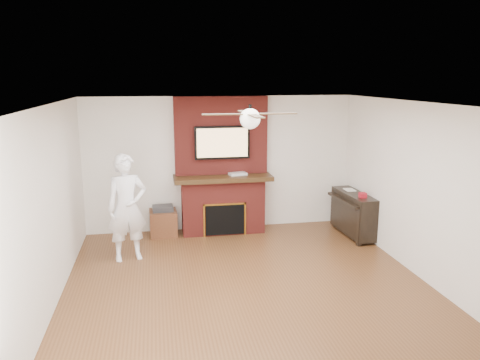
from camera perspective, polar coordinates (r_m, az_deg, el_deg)
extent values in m
cube|color=#523018|center=(6.60, 1.14, -13.87)|extent=(5.36, 5.86, 0.18)
cube|color=white|center=(5.92, 1.25, 10.08)|extent=(5.36, 5.86, 0.18)
cube|color=silver|center=(8.86, -2.48, 2.13)|extent=(5.36, 0.18, 2.50)
cube|color=silver|center=(3.56, 10.65, -14.23)|extent=(5.36, 0.18, 2.50)
cube|color=silver|center=(6.17, -23.15, -3.47)|extent=(0.18, 5.86, 2.50)
cube|color=silver|center=(7.10, 22.15, -1.39)|extent=(0.18, 5.86, 2.50)
cube|color=maroon|center=(8.70, -2.12, -3.13)|extent=(1.50, 0.50, 1.00)
cube|color=black|center=(8.54, -2.12, 0.30)|extent=(1.78, 0.64, 0.08)
cube|color=maroon|center=(8.59, -2.34, 5.45)|extent=(1.70, 0.20, 1.42)
cube|color=black|center=(8.51, -1.87, -4.85)|extent=(0.70, 0.06, 0.55)
cube|color=#BF8C2D|center=(8.42, -1.87, -2.98)|extent=(0.78, 0.02, 0.03)
cube|color=#BF8C2D|center=(8.46, -4.38, -4.99)|extent=(0.03, 0.02, 0.61)
cube|color=#BF8C2D|center=(8.56, 0.63, -4.74)|extent=(0.03, 0.02, 0.61)
cube|color=black|center=(8.46, -2.19, 4.59)|extent=(1.00, 0.07, 0.60)
cube|color=#EFBE7E|center=(8.42, -2.16, 4.56)|extent=(0.92, 0.01, 0.52)
cylinder|color=black|center=(5.93, 1.24, 8.53)|extent=(0.04, 0.04, 0.14)
sphere|color=white|center=(5.94, 1.24, 7.47)|extent=(0.26, 0.26, 0.26)
cube|color=black|center=(6.01, 4.35, 8.07)|extent=(0.55, 0.11, 0.01)
cube|color=black|center=(6.25, 0.63, 8.28)|extent=(0.11, 0.55, 0.01)
cube|color=black|center=(5.87, -1.95, 8.00)|extent=(0.55, 0.11, 0.01)
cube|color=black|center=(5.61, 1.92, 7.80)|extent=(0.11, 0.55, 0.01)
imported|color=white|center=(7.50, -13.61, -3.30)|extent=(0.70, 0.54, 1.69)
cube|color=#522A17|center=(8.67, -9.33, -5.19)|extent=(0.50, 0.50, 0.46)
cube|color=#29292B|center=(8.59, -9.40, -3.43)|extent=(0.38, 0.31, 0.09)
cube|color=black|center=(8.76, 13.69, -3.93)|extent=(0.41, 1.22, 0.74)
cube|color=black|center=(8.27, 14.34, -5.63)|extent=(0.06, 0.09, 0.65)
cube|color=black|center=(9.21, 11.57, -3.62)|extent=(0.06, 0.09, 0.65)
cube|color=black|center=(8.61, 12.53, -2.42)|extent=(0.19, 1.12, 0.05)
cube|color=silver|center=(8.87, 13.21, -1.17)|extent=(0.17, 0.23, 0.01)
cube|color=#AC1522|center=(8.37, 14.73, -1.80)|extent=(0.11, 0.11, 0.09)
cube|color=silver|center=(8.55, -0.27, 0.76)|extent=(0.35, 0.24, 0.04)
cylinder|color=#CA5317|center=(8.70, -2.70, -6.14)|extent=(0.08, 0.08, 0.13)
cylinder|color=#388D3E|center=(8.72, -1.48, -6.23)|extent=(0.07, 0.07, 0.08)
cylinder|color=beige|center=(8.67, -0.80, -6.27)|extent=(0.08, 0.08, 0.11)
cylinder|color=#2D6789|center=(8.68, -0.41, -6.34)|extent=(0.05, 0.05, 0.08)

